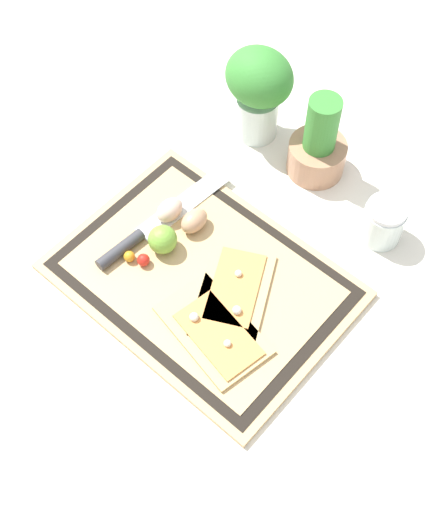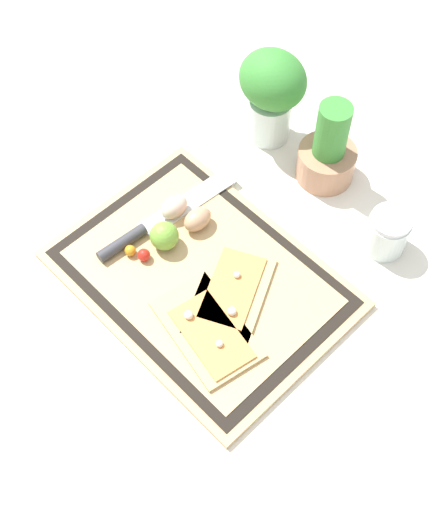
{
  "view_description": "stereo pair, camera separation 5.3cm",
  "coord_description": "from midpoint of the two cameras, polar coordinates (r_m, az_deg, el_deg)",
  "views": [
    {
      "loc": [
        0.45,
        -0.46,
        1.1
      ],
      "look_at": [
        0.0,
        0.05,
        0.03
      ],
      "focal_mm": 50.0,
      "sensor_mm": 36.0,
      "label": 1
    },
    {
      "loc": [
        0.49,
        -0.43,
        1.1
      ],
      "look_at": [
        0.0,
        0.05,
        0.03
      ],
      "focal_mm": 50.0,
      "sensor_mm": 36.0,
      "label": 2
    }
  ],
  "objects": [
    {
      "name": "herb_pot",
      "position": [
        1.39,
        9.76,
        8.08
      ],
      "size": [
        0.11,
        0.11,
        0.18
      ],
      "color": "#AD7A5B",
      "rests_on": "ground_plane"
    },
    {
      "name": "sauce_jar",
      "position": [
        1.33,
        14.35,
        1.67
      ],
      "size": [
        0.08,
        0.08,
        0.09
      ],
      "color": "silver",
      "rests_on": "ground_plane"
    },
    {
      "name": "pizza_slice_far",
      "position": [
        1.24,
        2.12,
        -3.11
      ],
      "size": [
        0.19,
        0.22,
        0.02
      ],
      "color": "tan",
      "rests_on": "cutting_board"
    },
    {
      "name": "ground_plane",
      "position": [
        1.28,
        -0.28,
        -2.02
      ],
      "size": [
        6.0,
        6.0,
        0.0
      ],
      "primitive_type": "plane",
      "color": "silver"
    },
    {
      "name": "knife",
      "position": [
        1.31,
        -4.74,
        2.19
      ],
      "size": [
        0.06,
        0.31,
        0.02
      ],
      "color": "silver",
      "rests_on": "cutting_board"
    },
    {
      "name": "egg_brown",
      "position": [
        1.31,
        -0.61,
        2.92
      ],
      "size": [
        0.04,
        0.06,
        0.04
      ],
      "primitive_type": "ellipsoid",
      "color": "tan",
      "rests_on": "cutting_board"
    },
    {
      "name": "cherry_tomato_yellow",
      "position": [
        1.29,
        -5.99,
        0.4
      ],
      "size": [
        0.02,
        0.02,
        0.02
      ],
      "primitive_type": "sphere",
      "color": "orange",
      "rests_on": "cutting_board"
    },
    {
      "name": "cherry_tomato_red",
      "position": [
        1.28,
        -4.9,
        0.05
      ],
      "size": [
        0.02,
        0.02,
        0.02
      ],
      "primitive_type": "sphere",
      "color": "red",
      "rests_on": "cutting_board"
    },
    {
      "name": "lime",
      "position": [
        1.28,
        -3.17,
        1.66
      ],
      "size": [
        0.05,
        0.05,
        0.05
      ],
      "primitive_type": "sphere",
      "color": "#70A838",
      "rests_on": "cutting_board"
    },
    {
      "name": "egg_pink",
      "position": [
        1.33,
        -2.51,
        3.91
      ],
      "size": [
        0.04,
        0.06,
        0.04
      ],
      "primitive_type": "ellipsoid",
      "color": "beige",
      "rests_on": "cutting_board"
    },
    {
      "name": "pizza_slice_near",
      "position": [
        1.21,
        0.3,
        -6.0
      ],
      "size": [
        0.21,
        0.15,
        0.02
      ],
      "color": "tan",
      "rests_on": "cutting_board"
    },
    {
      "name": "herb_glass",
      "position": [
        1.4,
        5.32,
        13.0
      ],
      "size": [
        0.14,
        0.12,
        0.21
      ],
      "color": "silver",
      "rests_on": "ground_plane"
    },
    {
      "name": "cutting_board",
      "position": [
        1.27,
        -0.28,
        -1.85
      ],
      "size": [
        0.5,
        0.37,
        0.02
      ],
      "color": "tan",
      "rests_on": "ground_plane"
    }
  ]
}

